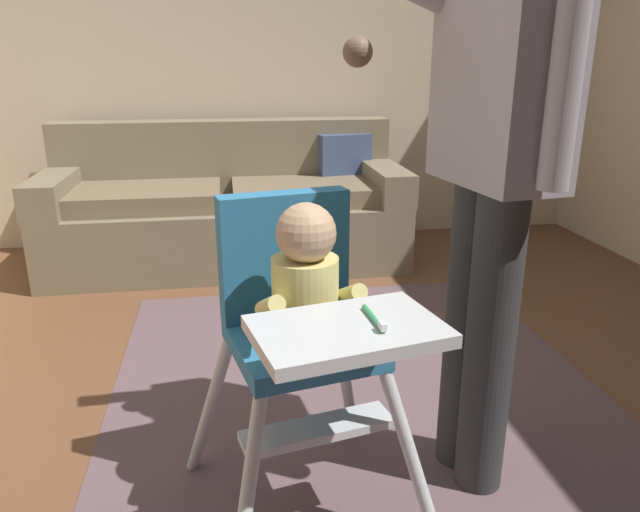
% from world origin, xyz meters
% --- Properties ---
extents(ground, '(6.17, 6.47, 0.10)m').
position_xyz_m(ground, '(0.00, 0.00, -0.05)').
color(ground, brown).
extents(wall_far, '(5.37, 0.06, 2.71)m').
position_xyz_m(wall_far, '(0.00, 2.46, 1.36)').
color(wall_far, beige).
rests_on(wall_far, ground).
extents(area_rug, '(1.89, 2.65, 0.01)m').
position_xyz_m(area_rug, '(0.20, -0.01, 0.00)').
color(area_rug, '#60494E').
rests_on(area_rug, ground).
extents(couch, '(2.18, 0.86, 0.86)m').
position_xyz_m(couch, '(-0.26, 1.95, 0.33)').
color(couch, '#786B51').
rests_on(couch, ground).
extents(high_chair, '(0.71, 0.81, 0.91)m').
position_xyz_m(high_chair, '(-0.09, -0.34, 0.62)').
color(high_chair, silver).
rests_on(high_chair, ground).
extents(adult_standing, '(0.56, 0.50, 1.74)m').
position_xyz_m(adult_standing, '(0.43, -0.27, 0.99)').
color(adult_standing, '#303233').
rests_on(adult_standing, ground).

